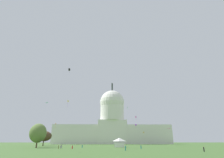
# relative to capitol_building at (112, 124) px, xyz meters

# --- Properties ---
(capitol_building) EXTENTS (131.42, 29.11, 71.48)m
(capitol_building) POSITION_rel_capitol_building_xyz_m (0.00, 0.00, 0.00)
(capitol_building) COLOR silver
(capitol_building) RESTS_ON ground_plane
(event_tent) EXTENTS (6.15, 5.07, 4.99)m
(event_tent) POSITION_rel_capitol_building_xyz_m (1.03, -105.12, -19.42)
(event_tent) COLOR white
(event_tent) RESTS_ON ground_plane
(tree_west_near) EXTENTS (12.40, 12.22, 12.18)m
(tree_west_near) POSITION_rel_capitol_building_xyz_m (-42.59, -111.67, -14.66)
(tree_west_near) COLOR #4C3823
(tree_west_near) RESTS_ON ground_plane
(tree_west_mid) EXTENTS (12.53, 10.89, 9.99)m
(tree_west_mid) POSITION_rel_capitol_building_xyz_m (-50.44, -78.15, -15.42)
(tree_west_mid) COLOR #4C3823
(tree_west_mid) RESTS_ON ground_plane
(person_black_back_left) EXTENTS (0.49, 0.49, 1.59)m
(person_black_back_left) POSITION_rel_capitol_building_xyz_m (25.88, -149.23, -21.21)
(person_black_back_left) COLOR black
(person_black_back_left) RESTS_ON ground_plane
(person_teal_lawn_far_left) EXTENTS (0.45, 0.45, 1.76)m
(person_teal_lawn_far_left) POSITION_rel_capitol_building_xyz_m (0.82, -141.49, -21.13)
(person_teal_lawn_far_left) COLOR #1E757A
(person_teal_lawn_far_left) RESTS_ON ground_plane
(person_grey_deep_crowd) EXTENTS (0.52, 0.52, 1.74)m
(person_grey_deep_crowd) POSITION_rel_capitol_building_xyz_m (-28.41, -116.62, -21.14)
(person_grey_deep_crowd) COLOR gray
(person_grey_deep_crowd) RESTS_ON ground_plane
(person_teal_back_right) EXTENTS (0.51, 0.51, 1.61)m
(person_teal_back_right) POSITION_rel_capitol_building_xyz_m (-18.56, -113.85, -21.20)
(person_teal_back_right) COLOR #1E757A
(person_teal_back_right) RESTS_ON ground_plane
(person_olive_mid_right) EXTENTS (0.43, 0.43, 1.63)m
(person_olive_mid_right) POSITION_rel_capitol_building_xyz_m (-27.57, -125.67, -21.20)
(person_olive_mid_right) COLOR olive
(person_olive_mid_right) RESTS_ON ground_plane
(person_red_lawn_far_right) EXTENTS (0.50, 0.50, 1.54)m
(person_red_lawn_far_right) POSITION_rel_capitol_building_xyz_m (-21.33, -126.14, -21.26)
(person_red_lawn_far_right) COLOR red
(person_red_lawn_far_right) RESTS_ON ground_plane
(person_grey_back_center) EXTENTS (0.39, 0.39, 1.53)m
(person_grey_back_center) POSITION_rel_capitol_building_xyz_m (-28.16, -119.49, -21.24)
(person_grey_back_center) COLOR gray
(person_grey_back_center) RESTS_ON ground_plane
(person_teal_front_center) EXTENTS (0.40, 0.40, 1.58)m
(person_teal_front_center) POSITION_rel_capitol_building_xyz_m (9.33, -126.21, -21.23)
(person_teal_front_center) COLOR #1E757A
(person_teal_front_center) RESTS_ON ground_plane
(kite_violet_low) EXTENTS (1.13, 1.14, 2.71)m
(kite_violet_low) POSITION_rel_capitol_building_xyz_m (12.79, -92.80, -8.77)
(kite_violet_low) COLOR purple
(kite_cyan_low) EXTENTS (1.48, 1.66, 0.32)m
(kite_cyan_low) POSITION_rel_capitol_building_xyz_m (-28.07, -148.21, -6.26)
(kite_cyan_low) COLOR #33BCDB
(kite_orange_low) EXTENTS (0.35, 0.82, 2.96)m
(kite_orange_low) POSITION_rel_capitol_building_xyz_m (-36.03, -103.69, -9.41)
(kite_orange_low) COLOR orange
(kite_yellow_mid) EXTENTS (0.68, 0.66, 4.41)m
(kite_yellow_mid) POSITION_rel_capitol_building_xyz_m (-30.99, -98.93, 4.82)
(kite_yellow_mid) COLOR yellow
(kite_black_high) EXTENTS (1.48, 1.45, 2.79)m
(kite_black_high) POSITION_rel_capitol_building_xyz_m (-30.45, -105.41, 24.45)
(kite_black_high) COLOR black
(kite_green_mid) EXTENTS (0.58, 0.57, 2.36)m
(kite_green_mid) POSITION_rel_capitol_building_xyz_m (14.24, -36.35, 12.79)
(kite_green_mid) COLOR green
(kite_magenta_mid) EXTENTS (1.07, 1.02, 4.15)m
(kite_magenta_mid) POSITION_rel_capitol_building_xyz_m (20.89, -44.10, 2.36)
(kite_magenta_mid) COLOR #D1339E
(kite_gold_low) EXTENTS (1.35, 1.38, 1.28)m
(kite_gold_low) POSITION_rel_capitol_building_xyz_m (31.44, -22.77, -10.45)
(kite_gold_low) COLOR gold
(kite_pink_low) EXTENTS (1.67, 1.07, 0.22)m
(kite_pink_low) POSITION_rel_capitol_building_xyz_m (25.33, -119.15, -12.97)
(kite_pink_low) COLOR pink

